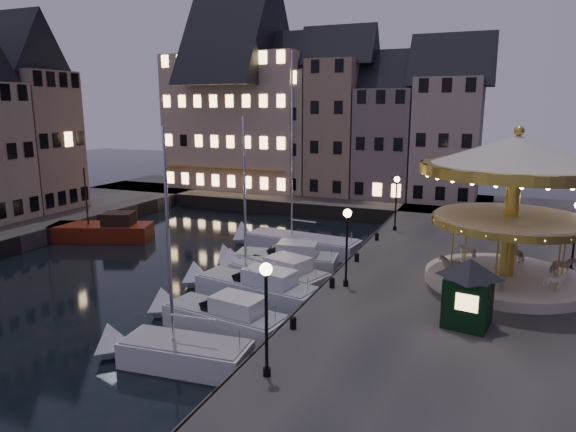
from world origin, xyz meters
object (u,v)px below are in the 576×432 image
at_px(streetlamp_a, 266,303).
at_px(motorboat_b, 219,318).
at_px(bollard_a, 293,322).
at_px(bollard_c, 357,257).
at_px(bollard_b, 332,282).
at_px(carousel, 515,182).
at_px(bollard_d, 377,236).
at_px(motorboat_d, 273,274).
at_px(motorboat_c, 251,287).
at_px(motorboat_f, 295,243).
at_px(streetlamp_c, 396,195).
at_px(motorboat_a, 174,353).
at_px(red_fishing_boat, 103,231).
at_px(streetlamp_b, 347,236).
at_px(motorboat_e, 280,261).
at_px(ticket_kiosk, 469,281).
at_px(streetlamp_d, 576,227).

bearing_deg(streetlamp_a, motorboat_b, 133.90).
relative_size(bollard_a, bollard_c, 1.00).
bearing_deg(bollard_b, carousel, 25.78).
relative_size(bollard_d, carousel, 0.06).
distance_m(streetlamp_a, motorboat_d, 13.55).
distance_m(bollard_b, motorboat_c, 4.81).
bearing_deg(motorboat_f, bollard_b, -58.94).
height_order(bollard_b, bollard_c, same).
bearing_deg(streetlamp_c, bollard_b, -92.45).
bearing_deg(motorboat_a, bollard_b, 61.78).
height_order(motorboat_b, motorboat_c, motorboat_c).
height_order(bollard_d, motorboat_a, motorboat_a).
distance_m(bollard_b, red_fishing_boat, 22.70).
xyz_separation_m(streetlamp_a, motorboat_c, (-5.32, 9.40, -3.34)).
height_order(bollard_c, motorboat_f, motorboat_f).
distance_m(motorboat_a, carousel, 18.74).
height_order(motorboat_c, red_fishing_boat, motorboat_c).
xyz_separation_m(streetlamp_a, bollard_c, (-0.60, 14.50, -2.41)).
bearing_deg(red_fishing_boat, motorboat_f, 11.54).
relative_size(motorboat_c, motorboat_d, 1.51).
bearing_deg(motorboat_d, streetlamp_b, -21.97).
distance_m(streetlamp_a, carousel, 15.92).
bearing_deg(streetlamp_a, motorboat_e, 111.70).
distance_m(red_fishing_boat, ticket_kiosk, 30.01).
distance_m(streetlamp_d, motorboat_a, 22.80).
bearing_deg(streetlamp_a, red_fishing_boat, 143.33).
relative_size(motorboat_c, red_fishing_boat, 1.32).
relative_size(bollard_b, bollard_d, 1.00).
bearing_deg(bollard_a, motorboat_f, 111.35).
relative_size(bollard_c, motorboat_b, 0.08).
relative_size(streetlamp_c, red_fishing_boat, 0.50).
xyz_separation_m(streetlamp_a, bollard_b, (-0.60, 9.50, -2.41)).
xyz_separation_m(streetlamp_d, bollard_a, (-11.90, -13.00, -2.41)).
distance_m(streetlamp_c, bollard_d, 4.29).
distance_m(streetlamp_c, motorboat_b, 19.33).
bearing_deg(red_fishing_boat, streetlamp_c, 17.50).
height_order(bollard_b, motorboat_a, motorboat_a).
xyz_separation_m(streetlamp_a, streetlamp_b, (0.00, 10.00, 0.00)).
distance_m(motorboat_e, ticket_kiosk, 14.57).
distance_m(bollard_b, motorboat_b, 6.23).
height_order(bollard_c, bollard_d, same).
relative_size(bollard_b, bollard_c, 1.00).
distance_m(bollard_a, motorboat_d, 9.31).
bearing_deg(bollard_d, red_fishing_boat, -170.80).
bearing_deg(ticket_kiosk, streetlamp_c, 110.97).
relative_size(motorboat_a, ticket_kiosk, 3.13).
bearing_deg(streetlamp_c, motorboat_c, -110.66).
distance_m(streetlamp_d, bollard_a, 17.79).
relative_size(streetlamp_d, bollard_d, 7.32).
relative_size(motorboat_c, carousel, 1.16).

